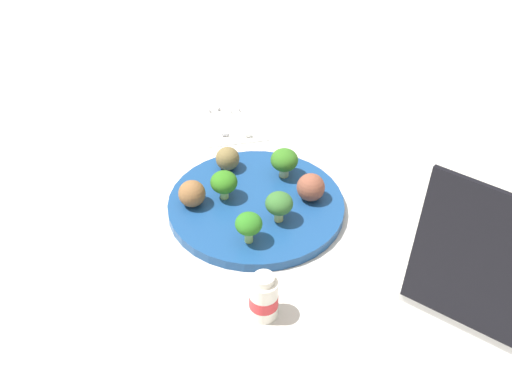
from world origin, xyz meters
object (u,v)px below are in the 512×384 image
(broccoli_floret_mid_right, at_px, (224,183))
(knife, at_px, (237,114))
(broccoli_floret_back_right, at_px, (279,204))
(napkin, at_px, (229,119))
(plate, at_px, (256,206))
(broccoli_floret_near_rim, at_px, (249,224))
(broccoli_floret_front_left, at_px, (284,161))
(meatball_mid_left, at_px, (311,187))
(fork, at_px, (218,116))
(meatball_front_right, at_px, (192,194))
(yogurt_bottle, at_px, (264,298))
(meatball_mid_right, at_px, (228,159))

(broccoli_floret_mid_right, xyz_separation_m, knife, (0.25, -0.08, -0.04))
(broccoli_floret_back_right, relative_size, napkin, 0.29)
(plate, relative_size, broccoli_floret_back_right, 5.62)
(broccoli_floret_near_rim, xyz_separation_m, broccoli_floret_back_right, (0.03, -0.06, -0.00))
(broccoli_floret_front_left, relative_size, meatball_mid_left, 1.12)
(broccoli_floret_back_right, bearing_deg, broccoli_floret_near_rim, 120.57)
(broccoli_floret_mid_right, xyz_separation_m, fork, (0.25, -0.05, -0.04))
(meatball_front_right, bearing_deg, plate, -102.42)
(plate, height_order, yogurt_bottle, yogurt_bottle)
(fork, bearing_deg, meatball_front_right, 158.60)
(meatball_mid_left, bearing_deg, plate, 80.24)
(plate, xyz_separation_m, napkin, (0.27, -0.02, -0.01))
(broccoli_floret_back_right, bearing_deg, knife, -2.97)
(fork, relative_size, yogurt_bottle, 1.68)
(broccoli_floret_mid_right, distance_m, meatball_front_right, 0.05)
(broccoli_floret_mid_right, height_order, meatball_mid_right, broccoli_floret_mid_right)
(meatball_mid_right, bearing_deg, broccoli_floret_front_left, -118.09)
(broccoli_floret_near_rim, distance_m, broccoli_floret_back_right, 0.07)
(plate, relative_size, napkin, 1.65)
(broccoli_floret_mid_right, distance_m, napkin, 0.26)
(fork, bearing_deg, meatball_mid_right, 172.17)
(meatball_mid_right, bearing_deg, meatball_mid_left, -136.65)
(knife, bearing_deg, napkin, 108.76)
(broccoli_floret_near_rim, height_order, broccoli_floret_back_right, same)
(napkin, height_order, fork, fork)
(knife, height_order, yogurt_bottle, yogurt_bottle)
(plate, bearing_deg, broccoli_floret_near_rim, 157.71)
(broccoli_floret_near_rim, height_order, fork, broccoli_floret_near_rim)
(meatball_front_right, xyz_separation_m, napkin, (0.25, -0.12, -0.03))
(broccoli_floret_near_rim, relative_size, broccoli_floret_back_right, 1.00)
(broccoli_floret_near_rim, relative_size, meatball_mid_right, 1.25)
(broccoli_floret_near_rim, xyz_separation_m, fork, (0.36, -0.04, -0.04))
(broccoli_floret_near_rim, bearing_deg, plate, -22.29)
(meatball_front_right, relative_size, knife, 0.29)
(meatball_mid_left, height_order, yogurt_bottle, yogurt_bottle)
(broccoli_floret_mid_right, relative_size, yogurt_bottle, 0.67)
(fork, xyz_separation_m, knife, (-0.00, -0.04, -0.00))
(broccoli_floret_mid_right, relative_size, broccoli_floret_front_left, 0.95)
(broccoli_floret_mid_right, distance_m, fork, 0.26)
(broccoli_floret_back_right, distance_m, yogurt_bottle, 0.18)
(broccoli_floret_front_left, height_order, fork, broccoli_floret_front_left)
(broccoli_floret_back_right, relative_size, meatball_front_right, 1.17)
(broccoli_floret_near_rim, distance_m, meatball_mid_right, 0.18)
(broccoli_floret_mid_right, height_order, meatball_front_right, broccoli_floret_mid_right)
(broccoli_floret_mid_right, xyz_separation_m, yogurt_bottle, (-0.24, 0.00, -0.01))
(broccoli_floret_front_left, relative_size, broccoli_floret_near_rim, 1.01)
(meatball_front_right, bearing_deg, fork, -21.40)
(meatball_mid_right, bearing_deg, plate, -167.61)
(broccoli_floret_front_left, bearing_deg, broccoli_floret_mid_right, 104.96)
(broccoli_floret_mid_right, relative_size, napkin, 0.28)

